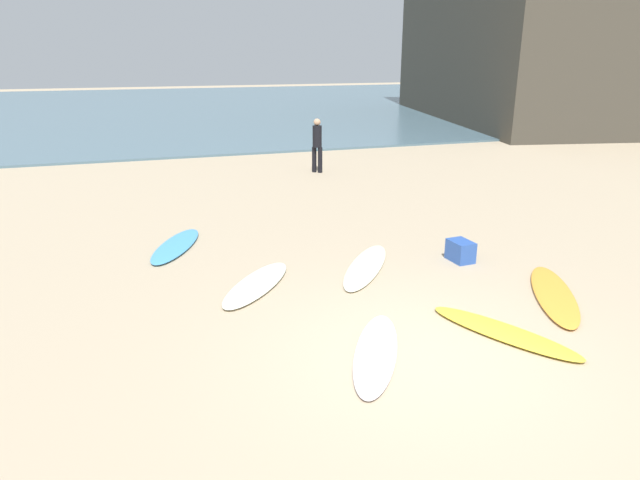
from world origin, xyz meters
TOP-DOWN VIEW (x-y plane):
  - ground_plane at (0.00, 0.00)m, footprint 120.00×120.00m
  - ocean_water at (0.00, 34.81)m, footprint 120.00×40.00m
  - surfboard_0 at (-2.53, 5.12)m, footprint 1.39×2.17m
  - surfboard_1 at (2.79, 0.97)m, footprint 1.67×2.35m
  - surfboard_2 at (-1.46, 2.78)m, footprint 1.70×1.98m
  - surfboard_3 at (1.31, 0.16)m, footprint 1.41×2.13m
  - surfboard_4 at (0.51, 2.99)m, footprint 1.78×2.22m
  - surfboard_5 at (-0.51, 0.21)m, footprint 1.45×2.09m
  - beachgoer_near at (2.24, 11.08)m, footprint 0.40×0.40m
  - beach_cooler at (2.26, 2.80)m, footprint 0.37×0.51m

SIDE VIEW (x-z plane):
  - ground_plane at x=0.00m, z-range 0.00..0.00m
  - surfboard_4 at x=0.51m, z-range 0.00..0.06m
  - surfboard_5 at x=-0.51m, z-range 0.00..0.06m
  - surfboard_1 at x=2.79m, z-range 0.00..0.08m
  - surfboard_3 at x=1.31m, z-range 0.00..0.08m
  - ocean_water at x=0.00m, z-range 0.00..0.08m
  - surfboard_0 at x=-2.53m, z-range 0.00..0.08m
  - surfboard_2 at x=-1.46m, z-range 0.00..0.08m
  - beach_cooler at x=2.26m, z-range 0.00..0.37m
  - beachgoer_near at x=2.24m, z-range 0.09..1.74m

